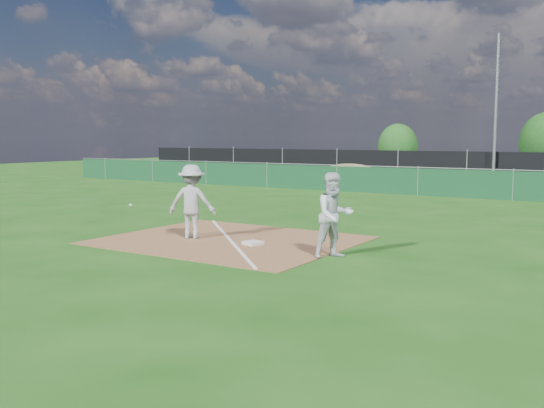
# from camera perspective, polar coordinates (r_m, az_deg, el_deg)

# --- Properties ---
(ground) EXTENTS (90.00, 90.00, 0.00)m
(ground) POSITION_cam_1_polar(r_m,az_deg,el_deg) (23.05, 9.46, -0.21)
(ground) COLOR #194A10
(ground) RESTS_ON ground
(infield_dirt) EXTENTS (6.00, 5.00, 0.02)m
(infield_dirt) POSITION_cam_1_polar(r_m,az_deg,el_deg) (15.27, -4.00, -3.41)
(infield_dirt) COLOR brown
(infield_dirt) RESTS_ON ground
(foul_line) EXTENTS (5.01, 5.01, 0.01)m
(foul_line) POSITION_cam_1_polar(r_m,az_deg,el_deg) (15.27, -4.00, -3.36)
(foul_line) COLOR white
(foul_line) RESTS_ON infield_dirt
(green_fence) EXTENTS (44.00, 0.05, 1.20)m
(green_fence) POSITION_cam_1_polar(r_m,az_deg,el_deg) (27.65, 13.57, 2.02)
(green_fence) COLOR #103D20
(green_fence) RESTS_ON ground
(dirt_mound) EXTENTS (3.38, 2.60, 1.17)m
(dirt_mound) POSITION_cam_1_polar(r_m,az_deg,el_deg) (32.77, 7.30, 2.77)
(dirt_mound) COLOR olive
(dirt_mound) RESTS_ON ground
(black_fence) EXTENTS (46.00, 0.04, 1.80)m
(black_fence) POSITION_cam_1_polar(r_m,az_deg,el_deg) (35.28, 17.85, 3.28)
(black_fence) COLOR black
(black_fence) RESTS_ON ground
(parking_lot) EXTENTS (46.00, 9.00, 0.01)m
(parking_lot) POSITION_cam_1_polar(r_m,az_deg,el_deg) (40.17, 19.64, 2.27)
(parking_lot) COLOR black
(parking_lot) RESTS_ON ground
(light_pole) EXTENTS (0.16, 0.16, 8.00)m
(light_pole) POSITION_cam_1_polar(r_m,az_deg,el_deg) (34.62, 20.32, 8.27)
(light_pole) COLOR slate
(light_pole) RESTS_ON ground
(first_base) EXTENTS (0.48, 0.48, 0.08)m
(first_base) POSITION_cam_1_polar(r_m,az_deg,el_deg) (14.56, -1.81, -3.68)
(first_base) COLOR silver
(first_base) RESTS_ON infield_dirt
(play_at_first) EXTENTS (2.59, 1.11, 1.88)m
(play_at_first) POSITION_cam_1_polar(r_m,az_deg,el_deg) (15.48, -7.55, 0.23)
(play_at_first) COLOR #B1B1B4
(play_at_first) RESTS_ON infield_dirt
(runner) EXTENTS (1.08, 1.13, 1.84)m
(runner) POSITION_cam_1_polar(r_m,az_deg,el_deg) (13.02, 5.87, -1.07)
(runner) COLOR silver
(runner) RESTS_ON ground
(car_left) EXTENTS (4.28, 2.44, 1.37)m
(car_left) POSITION_cam_1_polar(r_m,az_deg,el_deg) (40.94, 10.30, 3.57)
(car_left) COLOR #A4A6AB
(car_left) RESTS_ON parking_lot
(car_mid) EXTENTS (4.48, 2.19, 1.41)m
(car_mid) POSITION_cam_1_polar(r_m,az_deg,el_deg) (39.36, 19.62, 3.23)
(car_mid) COLOR black
(car_mid) RESTS_ON parking_lot
(tree_left) EXTENTS (3.06, 3.06, 3.63)m
(tree_left) POSITION_cam_1_polar(r_m,az_deg,el_deg) (48.14, 11.74, 5.33)
(tree_left) COLOR #382316
(tree_left) RESTS_ON ground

